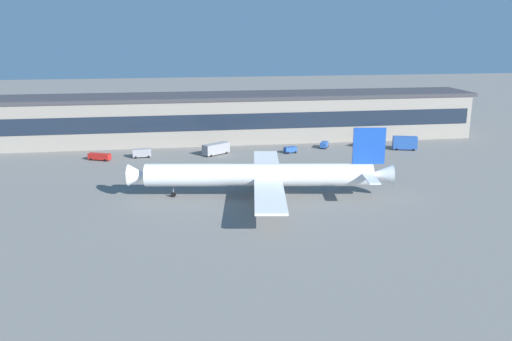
% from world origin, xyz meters
% --- Properties ---
extents(ground_plane, '(600.00, 600.00, 0.00)m').
position_xyz_m(ground_plane, '(0.00, 0.00, 0.00)').
color(ground_plane, slate).
extents(terminal_building, '(155.68, 20.17, 15.20)m').
position_xyz_m(terminal_building, '(0.00, 61.90, 7.62)').
color(terminal_building, gray).
rests_on(terminal_building, ground_plane).
extents(airliner, '(58.08, 50.16, 15.51)m').
position_xyz_m(airliner, '(-3.82, -2.44, 5.02)').
color(airliner, white).
rests_on(airliner, ground_plane).
extents(crew_van, '(5.36, 2.62, 2.55)m').
position_xyz_m(crew_van, '(-32.17, 40.17, 1.46)').
color(crew_van, gray).
rests_on(crew_van, ground_plane).
extents(baggage_tug, '(3.96, 2.77, 1.85)m').
position_xyz_m(baggage_tug, '(11.59, 39.28, 1.09)').
color(baggage_tug, '#2651A5').
rests_on(baggage_tug, ground_plane).
extents(catering_truck, '(7.64, 4.46, 4.15)m').
position_xyz_m(catering_truck, '(46.96, 38.13, 2.29)').
color(catering_truck, '#2651A5').
rests_on(catering_truck, ground_plane).
extents(pushback_tractor, '(5.39, 4.99, 1.75)m').
position_xyz_m(pushback_tractor, '(35.57, 45.12, 1.05)').
color(pushback_tractor, yellow).
rests_on(pushback_tractor, ground_plane).
extents(belt_loader, '(6.66, 4.44, 1.95)m').
position_xyz_m(belt_loader, '(-43.87, 38.59, 1.15)').
color(belt_loader, red).
rests_on(belt_loader, ground_plane).
extents(follow_me_car, '(3.65, 4.79, 1.85)m').
position_xyz_m(follow_me_car, '(23.54, 44.69, 1.09)').
color(follow_me_car, '#2651A5').
rests_on(follow_me_car, ground_plane).
extents(fuel_truck, '(8.50, 7.08, 3.35)m').
position_xyz_m(fuel_truck, '(-10.48, 40.61, 1.88)').
color(fuel_truck, gray).
rests_on(fuel_truck, ground_plane).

